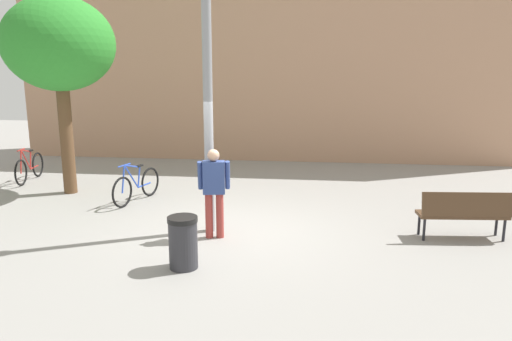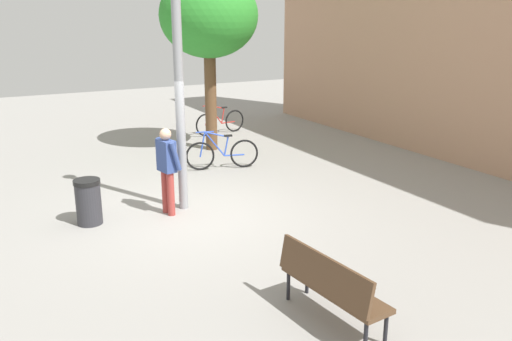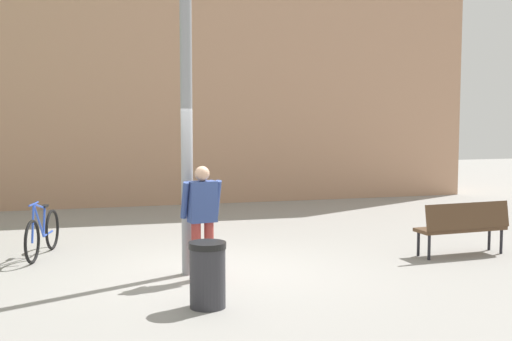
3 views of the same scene
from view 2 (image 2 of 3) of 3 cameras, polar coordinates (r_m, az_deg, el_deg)
ground_plane at (r=10.40m, az=-7.00°, el=-4.59°), size 36.00×36.00×0.00m
lamppost at (r=10.12m, az=-8.25°, el=10.44°), size 0.28×0.28×4.98m
person_by_lamppost at (r=10.17m, az=-9.45°, el=0.56°), size 0.62×0.36×1.67m
park_bench at (r=6.72m, az=7.83°, el=-11.75°), size 1.63×0.61×0.92m
plaza_tree at (r=14.81m, az=-5.05°, el=15.96°), size 2.63×2.63×4.77m
bicycle_red at (r=17.15m, az=-3.84°, el=5.18°), size 0.31×1.80×0.97m
bicycle_blue at (r=13.20m, az=-3.64°, el=1.79°), size 0.52×1.76×0.97m
trash_bin at (r=10.17m, az=-17.40°, el=-3.18°), size 0.48×0.48×0.84m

